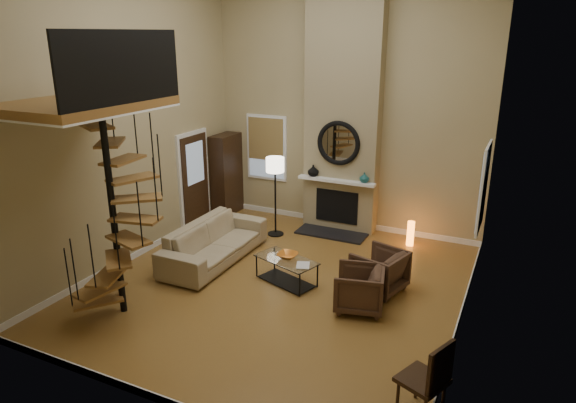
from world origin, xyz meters
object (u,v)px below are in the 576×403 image
at_px(floor_lamp, 275,171).
at_px(side_chair, 429,377).
at_px(hutch, 227,174).
at_px(accent_lamp, 410,234).
at_px(armchair_far, 364,289).
at_px(sofa, 214,241).
at_px(armchair_near, 383,272).
at_px(coffee_table, 286,268).

relative_size(floor_lamp, side_chair, 1.71).
bearing_deg(side_chair, hutch, 139.03).
height_order(floor_lamp, accent_lamp, floor_lamp).
xyz_separation_m(hutch, armchair_far, (4.34, -2.99, -0.60)).
height_order(sofa, floor_lamp, floor_lamp).
bearing_deg(armchair_near, coffee_table, -58.87).
bearing_deg(side_chair, accent_lamp, 104.75).
xyz_separation_m(sofa, floor_lamp, (0.46, 1.67, 1.02)).
height_order(armchair_far, accent_lamp, armchair_far).
height_order(sofa, accent_lamp, sofa).
xyz_separation_m(armchair_near, side_chair, (1.26, -2.69, 0.17)).
relative_size(hutch, coffee_table, 1.59).
height_order(armchair_near, armchair_far, armchair_near).
relative_size(hutch, side_chair, 1.92).
bearing_deg(floor_lamp, hutch, 155.18).
bearing_deg(armchair_far, coffee_table, -114.61).
xyz_separation_m(sofa, side_chair, (4.47, -2.50, 0.13)).
bearing_deg(sofa, coffee_table, -98.79).
relative_size(armchair_near, side_chair, 0.79).
height_order(coffee_table, accent_lamp, accent_lamp).
xyz_separation_m(floor_lamp, accent_lamp, (2.74, 0.66, -1.16)).
bearing_deg(floor_lamp, sofa, -105.31).
height_order(sofa, armchair_near, sofa).
bearing_deg(armchair_far, accent_lamp, 165.02).
bearing_deg(side_chair, armchair_far, 124.82).
distance_m(sofa, coffee_table, 1.66).
bearing_deg(armchair_near, floor_lamp, -102.35).
distance_m(armchair_near, coffee_table, 1.64).
bearing_deg(coffee_table, sofa, 171.37).
relative_size(armchair_far, side_chair, 0.76).
bearing_deg(accent_lamp, hutch, 178.49).
bearing_deg(floor_lamp, side_chair, -46.09).
xyz_separation_m(sofa, armchair_near, (3.22, 0.18, -0.04)).
relative_size(sofa, side_chair, 2.46).
height_order(hutch, floor_lamp, hutch).
xyz_separation_m(armchair_near, armchair_far, (-0.11, -0.73, 0.00)).
xyz_separation_m(sofa, accent_lamp, (3.20, 2.33, -0.15)).
xyz_separation_m(hutch, sofa, (1.23, -2.45, -0.55)).
bearing_deg(hutch, sofa, -63.31).
relative_size(armchair_far, accent_lamp, 1.43).
height_order(armchair_far, floor_lamp, floor_lamp).
bearing_deg(sofa, floor_lamp, -15.47).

